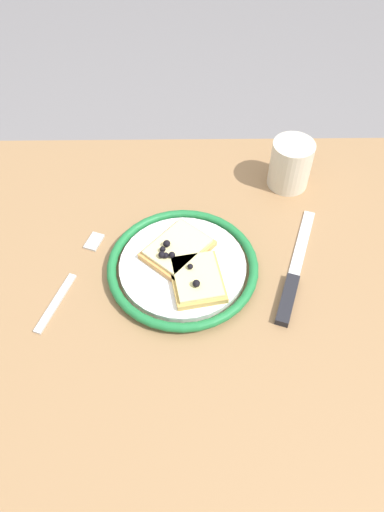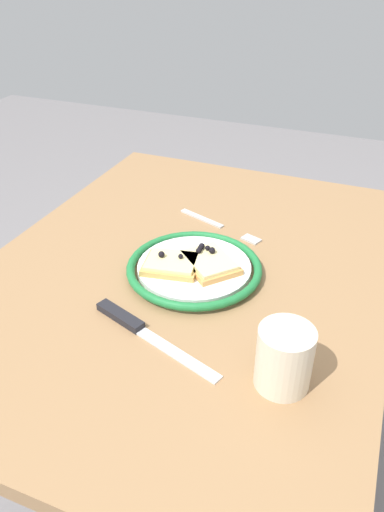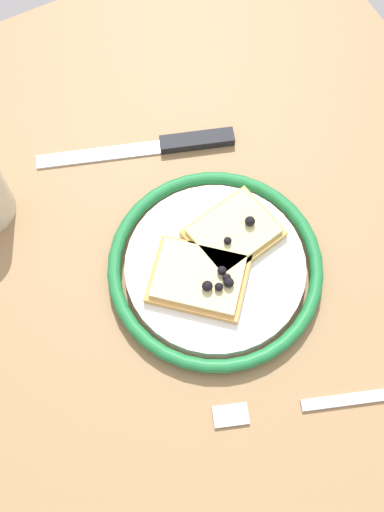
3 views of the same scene
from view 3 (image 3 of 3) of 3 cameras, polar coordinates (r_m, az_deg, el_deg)
name	(u,v)px [view 3 (image 3 of 3)]	position (r m, az deg, el deg)	size (l,w,h in m)	color
ground_plane	(216,396)	(1.41, 2.13, -12.49)	(6.00, 6.00, 0.00)	slate
dining_table	(232,307)	(0.81, 3.62, -4.64)	(0.93, 0.70, 0.73)	#936D47
plate	(215,267)	(0.70, 2.10, -1.00)	(0.24, 0.24, 0.02)	white
pizza_slice_near	(234,233)	(0.70, 3.78, 2.11)	(0.09, 0.11, 0.03)	tan
pizza_slice_far	(199,278)	(0.67, 0.68, -2.00)	(0.13, 0.13, 0.03)	tan
knife	(170,144)	(0.78, -1.97, 10.02)	(0.10, 0.23, 0.01)	silver
fork	(308,405)	(0.67, 10.42, -13.07)	(0.09, 0.19, 0.00)	#B8B8B8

